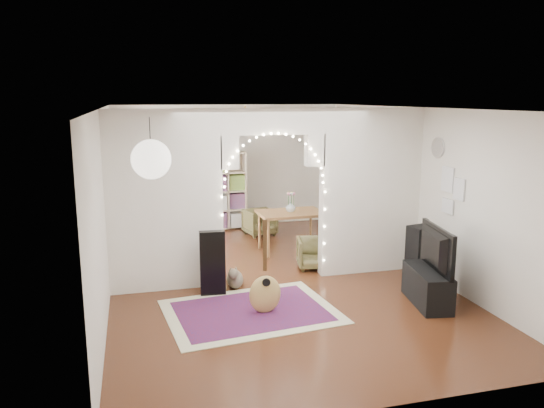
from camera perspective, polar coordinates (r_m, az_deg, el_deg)
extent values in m
plane|color=black|center=(8.59, 0.07, -8.03)|extent=(7.50, 7.50, 0.00)
cube|color=white|center=(8.10, 0.07, 10.29)|extent=(5.00, 7.50, 0.02)
cube|color=silver|center=(11.86, -4.60, 4.08)|extent=(5.00, 0.02, 2.70)
cube|color=silver|center=(4.82, 11.68, -7.11)|extent=(5.00, 0.02, 2.70)
cube|color=silver|center=(7.98, -17.54, -0.03)|extent=(0.02, 7.50, 2.70)
cube|color=silver|center=(9.19, 15.31, 1.56)|extent=(0.02, 7.50, 2.70)
cube|color=silver|center=(7.98, -11.45, 0.28)|extent=(1.70, 0.20, 2.70)
cube|color=silver|center=(8.80, 10.51, 1.35)|extent=(1.70, 0.20, 2.70)
cube|color=silver|center=(8.11, 0.07, 8.87)|extent=(1.60, 0.20, 0.40)
cube|color=white|center=(9.73, -16.98, 2.89)|extent=(0.04, 1.20, 1.40)
cylinder|color=white|center=(8.58, 17.46, 5.81)|extent=(0.03, 0.31, 0.31)
sphere|color=white|center=(5.47, -12.87, 4.70)|extent=(0.40, 0.40, 0.40)
cube|color=maroon|center=(7.34, -2.28, -11.47)|extent=(2.42, 1.93, 0.02)
cube|color=black|center=(7.82, -6.42, -6.35)|extent=(0.38, 0.15, 0.97)
ellipsoid|color=tan|center=(7.14, -0.76, -8.22)|extent=(0.46, 0.25, 0.53)
cube|color=black|center=(7.01, -0.77, -4.85)|extent=(0.06, 0.04, 0.60)
cube|color=black|center=(6.92, -0.78, -2.23)|extent=(0.07, 0.05, 0.13)
ellipsoid|color=brown|center=(8.18, -4.01, -8.06)|extent=(0.36, 0.45, 0.28)
sphere|color=brown|center=(7.98, -4.19, -7.51)|extent=(0.20, 0.20, 0.16)
cone|color=brown|center=(7.95, -4.48, -6.98)|extent=(0.05, 0.05, 0.06)
cone|color=brown|center=(7.96, -3.91, -6.94)|extent=(0.05, 0.05, 0.06)
cylinder|color=brown|center=(8.40, -3.80, -8.18)|extent=(0.12, 0.26, 0.08)
cube|color=black|center=(8.65, 15.60, -5.20)|extent=(0.41, 0.37, 0.90)
cylinder|color=black|center=(8.61, 16.23, -6.72)|extent=(0.26, 0.08, 0.26)
cylinder|color=black|center=(8.52, 16.35, -4.81)|extent=(0.14, 0.05, 0.14)
cylinder|color=black|center=(8.47, 16.42, -3.52)|extent=(0.08, 0.04, 0.08)
cube|color=black|center=(7.83, 16.37, -8.55)|extent=(0.56, 1.05, 0.50)
imported|color=black|center=(7.66, 16.60, -4.61)|extent=(0.32, 1.08, 0.62)
cube|color=#C7B090|center=(11.61, -6.85, 1.34)|extent=(1.70, 0.82, 1.69)
cube|color=brown|center=(9.92, 2.02, -0.98)|extent=(1.21, 0.82, 0.05)
cylinder|color=brown|center=(9.57, -0.38, -3.77)|extent=(0.05, 0.05, 0.70)
cylinder|color=brown|center=(9.89, 5.45, -3.32)|extent=(0.05, 0.05, 0.70)
cylinder|color=brown|center=(10.16, -1.35, -2.86)|extent=(0.05, 0.05, 0.70)
cylinder|color=brown|center=(10.47, 4.18, -2.47)|extent=(0.05, 0.05, 0.70)
imported|color=silver|center=(9.89, 2.02, -0.30)|extent=(0.19, 0.19, 0.19)
imported|color=brown|center=(11.16, -1.31, -1.96)|extent=(0.70, 0.72, 0.55)
imported|color=brown|center=(9.06, 4.57, -5.30)|extent=(0.65, 0.67, 0.52)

